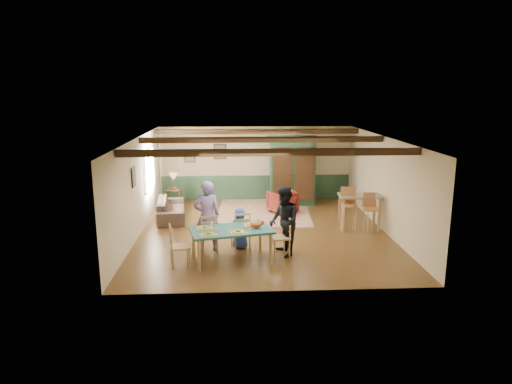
{
  "coord_description": "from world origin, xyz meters",
  "views": [
    {
      "loc": [
        -0.87,
        -12.57,
        4.01
      ],
      "look_at": [
        -0.2,
        0.09,
        1.15
      ],
      "focal_mm": 32.0,
      "sensor_mm": 36.0,
      "label": 1
    }
  ],
  "objects_px": {
    "dining_chair_end_left": "(180,246)",
    "cat": "(256,225)",
    "end_table": "(174,198)",
    "armchair": "(283,202)",
    "dining_chair_end_right": "(280,236)",
    "person_woman": "(284,222)",
    "dining_chair_far_right": "(241,230)",
    "bar_stool_left": "(349,210)",
    "dining_chair_far_left": "(208,233)",
    "armoire": "(292,171)",
    "sofa": "(171,209)",
    "person_man": "(207,216)",
    "bar_stool_right": "(371,214)",
    "counter_table": "(359,212)",
    "person_child": "(240,228)",
    "table_lamp": "(174,181)",
    "dining_table": "(231,245)"
  },
  "relations": [
    {
      "from": "person_woman",
      "to": "armoire",
      "type": "relative_size",
      "value": 0.72
    },
    {
      "from": "armchair",
      "to": "person_woman",
      "type": "bearing_deg",
      "value": 58.59
    },
    {
      "from": "dining_table",
      "to": "cat",
      "type": "bearing_deg",
      "value": 2.81
    },
    {
      "from": "armoire",
      "to": "sofa",
      "type": "relative_size",
      "value": 1.14
    },
    {
      "from": "armoire",
      "to": "counter_table",
      "type": "bearing_deg",
      "value": -61.54
    },
    {
      "from": "armchair",
      "to": "table_lamp",
      "type": "xyz_separation_m",
      "value": [
        -3.69,
        1.04,
        0.53
      ]
    },
    {
      "from": "dining_chair_end_left",
      "to": "sofa",
      "type": "relative_size",
      "value": 0.47
    },
    {
      "from": "end_table",
      "to": "dining_table",
      "type": "bearing_deg",
      "value": -69.5
    },
    {
      "from": "dining_chair_far_right",
      "to": "counter_table",
      "type": "xyz_separation_m",
      "value": [
        3.51,
        1.6,
        0.0
      ]
    },
    {
      "from": "sofa",
      "to": "dining_chair_end_left",
      "type": "bearing_deg",
      "value": -176.01
    },
    {
      "from": "dining_chair_end_left",
      "to": "cat",
      "type": "distance_m",
      "value": 1.84
    },
    {
      "from": "armchair",
      "to": "dining_chair_end_left",
      "type": "bearing_deg",
      "value": 32.3
    },
    {
      "from": "dining_chair_end_right",
      "to": "end_table",
      "type": "relative_size",
      "value": 1.63
    },
    {
      "from": "bar_stool_left",
      "to": "dining_table",
      "type": "bearing_deg",
      "value": -142.32
    },
    {
      "from": "counter_table",
      "to": "person_child",
      "type": "bearing_deg",
      "value": -156.72
    },
    {
      "from": "person_man",
      "to": "sofa",
      "type": "bearing_deg",
      "value": -80.17
    },
    {
      "from": "counter_table",
      "to": "dining_table",
      "type": "bearing_deg",
      "value": -146.99
    },
    {
      "from": "end_table",
      "to": "person_man",
      "type": "bearing_deg",
      "value": -73.19
    },
    {
      "from": "person_man",
      "to": "counter_table",
      "type": "bearing_deg",
      "value": -171.66
    },
    {
      "from": "armchair",
      "to": "end_table",
      "type": "relative_size",
      "value": 1.33
    },
    {
      "from": "dining_table",
      "to": "dining_chair_end_right",
      "type": "xyz_separation_m",
      "value": [
        1.18,
        0.28,
        0.11
      ]
    },
    {
      "from": "cat",
      "to": "end_table",
      "type": "xyz_separation_m",
      "value": [
        -2.58,
        5.31,
        -0.58
      ]
    },
    {
      "from": "cat",
      "to": "counter_table",
      "type": "xyz_separation_m",
      "value": [
        3.16,
        2.41,
        -0.38
      ]
    },
    {
      "from": "person_man",
      "to": "person_woman",
      "type": "distance_m",
      "value": 1.93
    },
    {
      "from": "dining_chair_far_left",
      "to": "armoire",
      "type": "bearing_deg",
      "value": -133.09
    },
    {
      "from": "bar_stool_right",
      "to": "dining_chair_far_right",
      "type": "bearing_deg",
      "value": -170.9
    },
    {
      "from": "end_table",
      "to": "armchair",
      "type": "bearing_deg",
      "value": -15.7
    },
    {
      "from": "dining_chair_end_left",
      "to": "person_man",
      "type": "xyz_separation_m",
      "value": [
        0.58,
        1.0,
        0.41
      ]
    },
    {
      "from": "person_man",
      "to": "bar_stool_left",
      "type": "distance_m",
      "value": 4.23
    },
    {
      "from": "bar_stool_right",
      "to": "sofa",
      "type": "bearing_deg",
      "value": 154.67
    },
    {
      "from": "armchair",
      "to": "person_child",
      "type": "bearing_deg",
      "value": 40.88
    },
    {
      "from": "dining_chair_far_right",
      "to": "end_table",
      "type": "height_order",
      "value": "dining_chair_far_right"
    },
    {
      "from": "table_lamp",
      "to": "bar_stool_right",
      "type": "xyz_separation_m",
      "value": [
        5.95,
        -3.36,
        -0.33
      ]
    },
    {
      "from": "bar_stool_right",
      "to": "table_lamp",
      "type": "bearing_deg",
      "value": 142.61
    },
    {
      "from": "dining_chair_far_right",
      "to": "table_lamp",
      "type": "bearing_deg",
      "value": -76.73
    },
    {
      "from": "dining_chair_far_left",
      "to": "person_woman",
      "type": "relative_size",
      "value": 0.58
    },
    {
      "from": "bar_stool_left",
      "to": "dining_chair_far_left",
      "type": "bearing_deg",
      "value": -154.0
    },
    {
      "from": "dining_table",
      "to": "dining_chair_far_right",
      "type": "xyz_separation_m",
      "value": [
        0.24,
        0.84,
        0.11
      ]
    },
    {
      "from": "dining_chair_end_right",
      "to": "counter_table",
      "type": "relative_size",
      "value": 0.83
    },
    {
      "from": "table_lamp",
      "to": "bar_stool_left",
      "type": "height_order",
      "value": "bar_stool_left"
    },
    {
      "from": "person_woman",
      "to": "dining_chair_far_right",
      "type": "bearing_deg",
      "value": -130.27
    },
    {
      "from": "cat",
      "to": "sofa",
      "type": "bearing_deg",
      "value": 110.32
    },
    {
      "from": "dining_chair_end_right",
      "to": "bar_stool_right",
      "type": "xyz_separation_m",
      "value": [
        2.77,
        1.7,
        0.07
      ]
    },
    {
      "from": "dining_chair_end_left",
      "to": "table_lamp",
      "type": "bearing_deg",
      "value": -4.87
    },
    {
      "from": "dining_chair_end_left",
      "to": "bar_stool_left",
      "type": "height_order",
      "value": "bar_stool_left"
    },
    {
      "from": "armchair",
      "to": "bar_stool_right",
      "type": "relative_size",
      "value": 0.72
    },
    {
      "from": "person_child",
      "to": "end_table",
      "type": "xyz_separation_m",
      "value": [
        -2.21,
        4.42,
        -0.22
      ]
    },
    {
      "from": "person_child",
      "to": "armchair",
      "type": "bearing_deg",
      "value": -126.72
    },
    {
      "from": "person_woman",
      "to": "person_man",
      "type": "bearing_deg",
      "value": -115.87
    },
    {
      "from": "armchair",
      "to": "table_lamp",
      "type": "bearing_deg",
      "value": -41.22
    }
  ]
}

